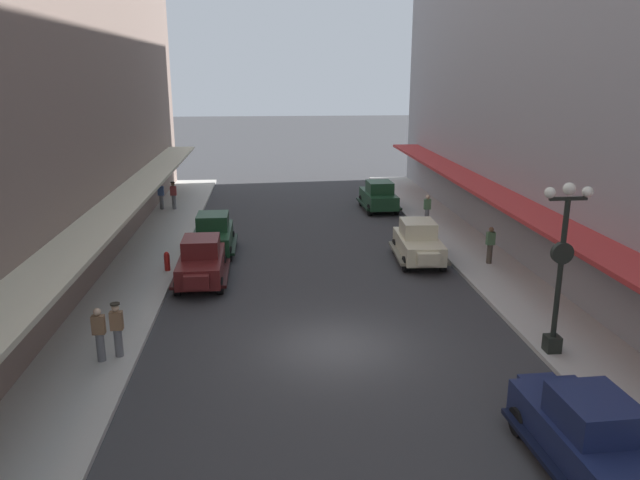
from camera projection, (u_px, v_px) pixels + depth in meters
ground_plane at (337, 347)px, 19.09m from camera, size 200.00×200.00×0.00m
sidewalk_left at (90, 354)px, 18.44m from camera, size 3.00×60.00×0.15m
sidewalk_right at (567, 336)px, 19.69m from camera, size 3.00×60.00×0.15m
parked_car_0 at (213, 234)px, 28.64m from camera, size 2.16×4.27×1.84m
parked_car_1 at (201, 261)px, 24.58m from camera, size 2.19×4.28×1.84m
parked_car_2 at (418, 241)px, 27.33m from camera, size 2.30×4.32×1.84m
parked_car_3 at (586, 430)px, 13.01m from camera, size 2.29×4.31×1.84m
parked_car_4 at (379, 195)px, 37.39m from camera, size 2.25×4.30×1.84m
lamp_post_with_clock at (561, 262)px, 17.68m from camera, size 1.42×0.44×5.16m
fire_hydrant at (167, 261)px, 25.79m from camera, size 0.24×0.24×0.82m
pedestrian_0 at (117, 329)px, 17.91m from camera, size 0.36×0.28×1.67m
pedestrian_1 at (99, 334)px, 17.62m from camera, size 0.36×0.24×1.64m
pedestrian_2 at (174, 195)px, 37.10m from camera, size 0.36×0.28×1.67m
pedestrian_3 at (161, 196)px, 37.09m from camera, size 0.36×0.24×1.64m
pedestrian_4 at (427, 209)px, 33.41m from camera, size 0.36×0.24×1.64m
pedestrian_5 at (490, 245)px, 26.63m from camera, size 0.36×0.24×1.64m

